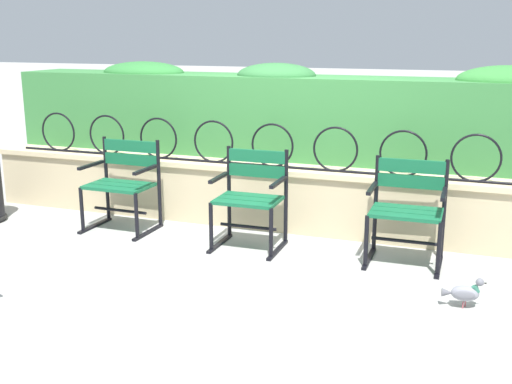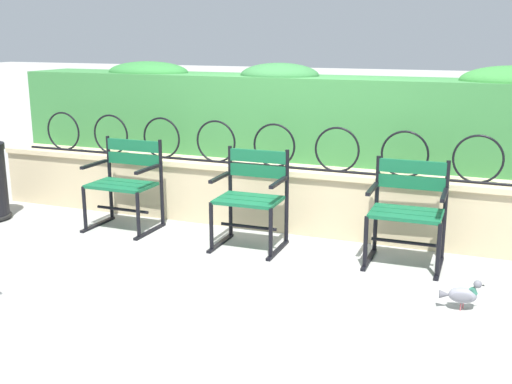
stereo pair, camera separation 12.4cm
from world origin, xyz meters
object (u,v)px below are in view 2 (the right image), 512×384
Objects in this scene: park_chair_left at (126,181)px; park_chair_right at (408,209)px; park_chair_centre at (252,195)px; pigeon_far_side at (462,294)px.

park_chair_right is at bearing 0.15° from park_chair_left.
park_chair_left is at bearing -179.85° from park_chair_right.
park_chair_left is 1.00× the size of park_chair_centre.
park_chair_right is at bearing 122.36° from pigeon_far_side.
park_chair_centre is 2.96× the size of pigeon_far_side.
park_chair_left is at bearing 166.09° from pigeon_far_side.
park_chair_left reaches higher than pigeon_far_side.
park_chair_right is 1.00m from pigeon_far_side.
park_chair_centre is 1.01× the size of park_chair_right.
park_chair_centre is at bearing -176.92° from park_chair_right.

